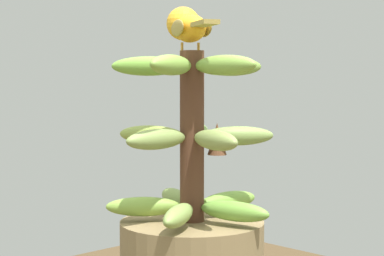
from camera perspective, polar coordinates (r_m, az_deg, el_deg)
The scene contains 2 objects.
banana_bunch at distance 1.25m, azimuth 0.05°, elevation -0.73°, with size 0.32×0.31×0.32m.
perched_bird at distance 1.30m, azimuth -0.40°, elevation 8.57°, with size 0.13×0.22×0.09m.
Camera 1 is at (0.87, 0.90, 1.52)m, focal length 63.39 mm.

